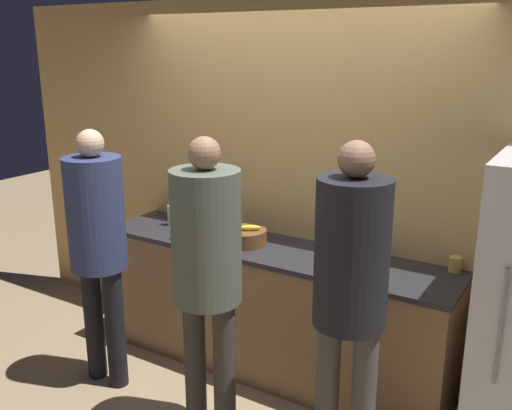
# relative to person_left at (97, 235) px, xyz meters

# --- Properties ---
(ground_plane) EXTENTS (14.00, 14.00, 0.00)m
(ground_plane) POSITION_rel_person_left_xyz_m (0.90, 0.39, -1.08)
(ground_plane) COLOR #9E8460
(wall_back) EXTENTS (5.20, 0.06, 2.60)m
(wall_back) POSITION_rel_person_left_xyz_m (0.90, 1.03, 0.22)
(wall_back) COLOR #E0B266
(wall_back) RESTS_ON ground_plane
(counter) EXTENTS (2.57, 0.62, 0.94)m
(counter) POSITION_rel_person_left_xyz_m (0.90, 0.74, -0.61)
(counter) COLOR #9E754C
(counter) RESTS_ON ground_plane
(person_left) EXTENTS (0.37, 0.37, 1.77)m
(person_left) POSITION_rel_person_left_xyz_m (0.00, 0.00, 0.00)
(person_left) COLOR black
(person_left) RESTS_ON ground_plane
(person_center) EXTENTS (0.39, 0.39, 1.81)m
(person_center) POSITION_rel_person_left_xyz_m (0.94, -0.06, 0.04)
(person_center) COLOR #38332D
(person_center) RESTS_ON ground_plane
(person_right) EXTENTS (0.38, 0.38, 1.84)m
(person_right) POSITION_rel_person_left_xyz_m (1.75, 0.07, 0.05)
(person_right) COLOR #4C4742
(person_right) RESTS_ON ground_plane
(fruit_bowl) EXTENTS (0.30, 0.30, 0.15)m
(fruit_bowl) POSITION_rel_person_left_xyz_m (0.71, 0.69, -0.09)
(fruit_bowl) COLOR brown
(fruit_bowl) RESTS_ON counter
(utensil_crock) EXTENTS (0.11, 0.11, 0.25)m
(utensil_crock) POSITION_rel_person_left_xyz_m (-0.06, 0.88, -0.06)
(utensil_crock) COLOR silver
(utensil_crock) RESTS_ON counter
(bottle_amber) EXTENTS (0.06, 0.06, 0.23)m
(bottle_amber) POSITION_rel_person_left_xyz_m (0.08, 0.85, -0.05)
(bottle_amber) COLOR brown
(bottle_amber) RESTS_ON counter
(bottle_clear) EXTENTS (0.06, 0.06, 0.23)m
(bottle_clear) POSITION_rel_person_left_xyz_m (-0.01, 0.75, -0.05)
(bottle_clear) COLOR silver
(bottle_clear) RESTS_ON counter
(bottle_dark) EXTENTS (0.07, 0.07, 0.22)m
(bottle_dark) POSITION_rel_person_left_xyz_m (1.55, 0.95, -0.06)
(bottle_dark) COLOR #333338
(bottle_dark) RESTS_ON counter
(cup_black) EXTENTS (0.08, 0.08, 0.10)m
(cup_black) POSITION_rel_person_left_xyz_m (0.25, 0.53, -0.09)
(cup_black) COLOR #28282D
(cup_black) RESTS_ON counter
(cup_yellow) EXTENTS (0.08, 0.08, 0.10)m
(cup_yellow) POSITION_rel_person_left_xyz_m (2.08, 0.94, -0.09)
(cup_yellow) COLOR gold
(cup_yellow) RESTS_ON counter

